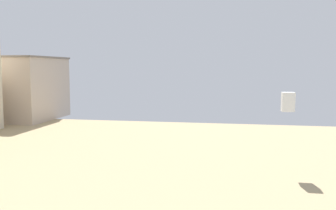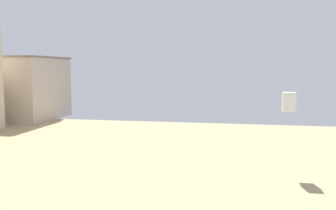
{
  "view_description": "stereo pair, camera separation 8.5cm",
  "coord_description": "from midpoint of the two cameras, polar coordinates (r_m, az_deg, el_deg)",
  "views": [
    {
      "loc": [
        7.01,
        3.7,
        8.68
      ],
      "look_at": [
        3.8,
        21.25,
        6.83
      ],
      "focal_mm": 38.63,
      "sensor_mm": 36.0,
      "label": 1
    },
    {
      "loc": [
        7.09,
        3.71,
        8.68
      ],
      "look_at": [
        3.8,
        21.25,
        6.83
      ],
      "focal_mm": 38.63,
      "sensor_mm": 36.0,
      "label": 2
    }
  ],
  "objects": [
    {
      "name": "boardwalk_hotel_far",
      "position": [
        67.44,
        -24.2,
        2.49
      ],
      "size": [
        17.31,
        13.17,
        10.51
      ],
      "color": "#C6B29E",
      "rests_on": "ground"
    },
    {
      "name": "kite_white_box",
      "position": [
        31.91,
        18.33,
        0.48
      ],
      "size": [
        1.03,
        1.03,
        1.61
      ],
      "color": "white"
    }
  ]
}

